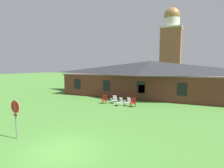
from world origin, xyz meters
The scene contains 9 objects.
ground_plane centered at (0.00, 0.00, 0.00)m, with size 200.00×200.00×0.00m, color #477F33.
brick_building centered at (0.00, 20.56, 2.73)m, with size 26.35×10.40×5.37m.
dome_tower centered at (0.89, 40.18, 9.12)m, with size 5.18×5.18×19.90m.
stop_sign centered at (-3.67, 0.10, 1.72)m, with size 0.81×0.09×2.43m.
lawn_chair_by_porch centered at (-3.55, 11.96, 0.50)m, with size 0.75×0.80×0.96m.
lawn_chair_near_door centered at (-2.48, 12.43, 0.50)m, with size 0.70×0.74×0.96m.
lawn_chair_left_end centered at (-1.29, 11.40, 0.50)m, with size 0.83×0.86×0.96m.
lawn_chair_middle centered at (-0.50, 11.86, 0.50)m, with size 0.81×0.85×0.96m.
lawn_chair_right_end centered at (0.22, 11.68, 0.50)m, with size 0.72×0.76×0.96m.
Camera 1 is at (6.18, -7.14, 4.47)m, focal length 28.42 mm.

